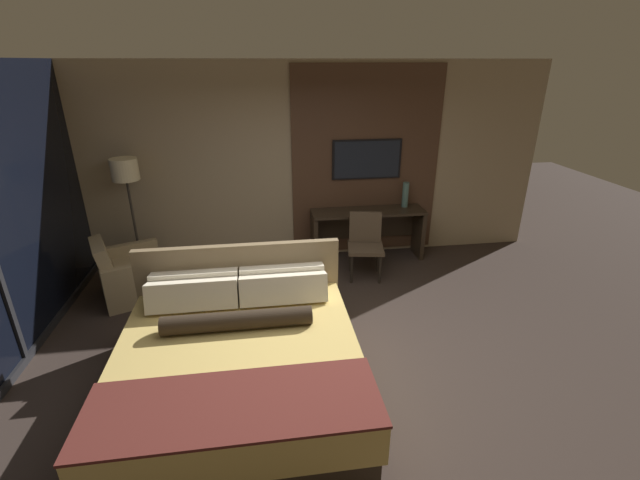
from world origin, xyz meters
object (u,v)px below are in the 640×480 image
object	(u,v)px
floor_lamp	(126,179)
bed	(240,360)
desk_chair	(365,240)
armchair_by_window	(132,276)
desk	(367,226)
vase_tall	(405,195)
tv	(367,159)

from	to	relation	value
floor_lamp	bed	bearing A→B (deg)	-60.48
desk_chair	floor_lamp	xyz separation A→B (m)	(-3.08, 0.45, 0.84)
floor_lamp	armchair_by_window	bearing A→B (deg)	-86.86
armchair_by_window	desk_chair	bearing A→B (deg)	-110.07
desk	vase_tall	distance (m)	0.73
bed	tv	xyz separation A→B (m)	(1.81, 2.81, 1.13)
desk_chair	vase_tall	size ratio (longest dim) A/B	2.38
desk	desk_chair	world-z (taller)	desk_chair
tv	desk_chair	xyz separation A→B (m)	(-0.16, -0.73, -0.94)
tv	desk_chair	distance (m)	1.20
armchair_by_window	vase_tall	size ratio (longest dim) A/B	2.80
desk	desk_chair	size ratio (longest dim) A/B	1.88
desk	armchair_by_window	bearing A→B (deg)	-167.93
desk	vase_tall	world-z (taller)	vase_tall
tv	bed	bearing A→B (deg)	-122.73
bed	desk_chair	bearing A→B (deg)	51.72
bed	floor_lamp	size ratio (longest dim) A/B	1.29
desk_chair	armchair_by_window	distance (m)	3.06
bed	armchair_by_window	size ratio (longest dim) A/B	2.04
tv	vase_tall	world-z (taller)	tv
desk_chair	vase_tall	xyz separation A→B (m)	(0.74, 0.61, 0.42)
armchair_by_window	floor_lamp	xyz separation A→B (m)	(-0.03, 0.59, 1.10)
bed	armchair_by_window	xyz separation A→B (m)	(-1.40, 1.95, -0.06)
vase_tall	floor_lamp	bearing A→B (deg)	-177.51
bed	tv	distance (m)	3.53
armchair_by_window	floor_lamp	distance (m)	1.24
armchair_by_window	tv	bearing A→B (deg)	-97.60
desk_chair	tv	bearing A→B (deg)	87.55
desk_chair	bed	bearing A→B (deg)	-118.23
desk	floor_lamp	bearing A→B (deg)	-178.24
tv	desk	bearing A→B (deg)	-90.00
armchair_by_window	vase_tall	world-z (taller)	vase_tall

